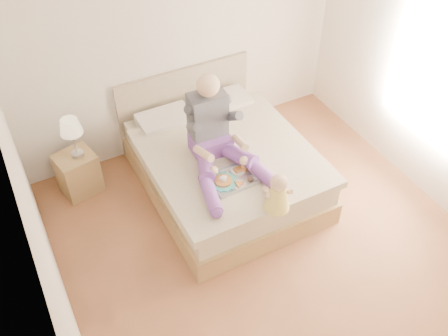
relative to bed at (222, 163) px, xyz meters
name	(u,v)px	position (x,y,z in m)	size (l,w,h in m)	color
room	(289,131)	(0.08, -1.08, 1.19)	(4.02, 4.22, 2.71)	brown
bed	(222,163)	(0.00, 0.00, 0.00)	(1.70, 2.18, 1.00)	olive
nightstand	(78,173)	(-1.48, 0.66, -0.07)	(0.48, 0.44, 0.50)	olive
lamp	(71,128)	(-1.43, 0.66, 0.56)	(0.24, 0.24, 0.49)	silver
adult	(216,138)	(-0.16, -0.19, 0.57)	(0.81, 1.15, 0.95)	#6A398F
tray	(231,178)	(-0.18, -0.56, 0.32)	(0.48, 0.38, 0.13)	silver
baby	(277,194)	(0.03, -1.07, 0.46)	(0.27, 0.37, 0.41)	#FFEA50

